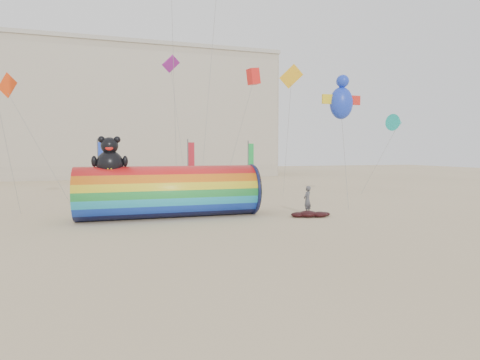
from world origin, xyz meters
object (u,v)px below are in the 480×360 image
object	(u,v)px
windsock_assembly	(169,190)
fabric_bundle	(311,214)
hotel_building	(88,113)
kite_handler	(307,200)

from	to	relation	value
windsock_assembly	fabric_bundle	bearing A→B (deg)	-15.79
hotel_building	kite_handler	size ratio (longest dim) A/B	32.92
hotel_building	fabric_bundle	distance (m)	48.76
hotel_building	kite_handler	distance (m)	47.78
windsock_assembly	kite_handler	size ratio (longest dim) A/B	5.97
hotel_building	windsock_assembly	xyz separation A→B (m)	(8.63, -42.15, -8.64)
hotel_building	kite_handler	xyz separation A→B (m)	(17.35, -43.51, -9.39)
fabric_bundle	kite_handler	bearing A→B (deg)	74.94
hotel_building	fabric_bundle	bearing A→B (deg)	-69.03
hotel_building	fabric_bundle	world-z (taller)	hotel_building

